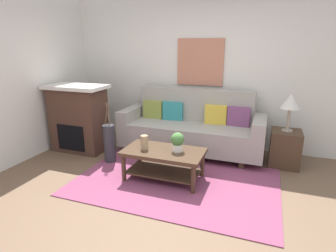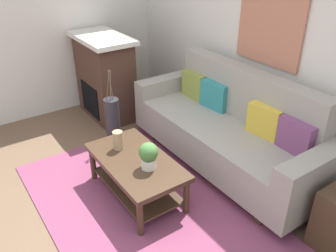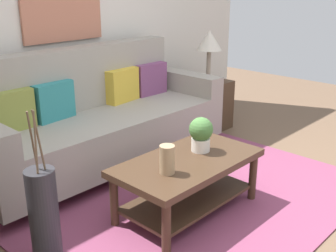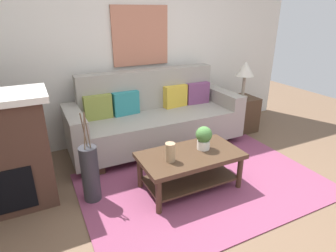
{
  "view_description": "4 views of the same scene",
  "coord_description": "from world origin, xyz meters",
  "px_view_note": "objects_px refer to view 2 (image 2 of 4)",
  "views": [
    {
      "loc": [
        1.07,
        -2.75,
        1.82
      ],
      "look_at": [
        -0.27,
        0.92,
        0.66
      ],
      "focal_mm": 29.52,
      "sensor_mm": 36.0,
      "label": 1
    },
    {
      "loc": [
        2.28,
        -0.79,
        2.35
      ],
      "look_at": [
        -0.23,
        0.94,
        0.65
      ],
      "focal_mm": 37.34,
      "sensor_mm": 36.0,
      "label": 2
    },
    {
      "loc": [
        -2.28,
        -1.24,
        1.65
      ],
      "look_at": [
        -0.01,
        0.9,
        0.55
      ],
      "focal_mm": 44.59,
      "sensor_mm": 36.0,
      "label": 3
    },
    {
      "loc": [
        -1.59,
        -1.76,
        1.85
      ],
      "look_at": [
        -0.27,
        0.9,
        0.63
      ],
      "focal_mm": 30.13,
      "sensor_mm": 36.0,
      "label": 4
    }
  ],
  "objects_px": {
    "tabletop_vase": "(118,140)",
    "floor_vase": "(113,122)",
    "potted_plant_tabletop": "(149,155)",
    "framed_painting": "(270,25)",
    "throw_pillow_teal": "(215,95)",
    "couch": "(227,130)",
    "coffee_table": "(136,169)",
    "fireplace": "(105,77)",
    "throw_pillow_plum": "(296,137)",
    "throw_pillow_mustard": "(265,121)",
    "throw_pillow_olive": "(194,85)"
  },
  "relations": [
    {
      "from": "throw_pillow_teal",
      "to": "framed_painting",
      "type": "distance_m",
      "value": 0.98
    },
    {
      "from": "coffee_table",
      "to": "fireplace",
      "type": "xyz_separation_m",
      "value": [
        -1.8,
        0.55,
        0.27
      ]
    },
    {
      "from": "framed_painting",
      "to": "throw_pillow_plum",
      "type": "bearing_deg",
      "value": -24.11
    },
    {
      "from": "throw_pillow_plum",
      "to": "floor_vase",
      "type": "xyz_separation_m",
      "value": [
        -1.87,
        -0.98,
        -0.37
      ]
    },
    {
      "from": "throw_pillow_olive",
      "to": "framed_painting",
      "type": "bearing_deg",
      "value": 24.11
    },
    {
      "from": "throw_pillow_teal",
      "to": "floor_vase",
      "type": "bearing_deg",
      "value": -126.39
    },
    {
      "from": "potted_plant_tabletop",
      "to": "throw_pillow_teal",
      "type": "bearing_deg",
      "value": 111.82
    },
    {
      "from": "couch",
      "to": "potted_plant_tabletop",
      "type": "height_order",
      "value": "couch"
    },
    {
      "from": "coffee_table",
      "to": "potted_plant_tabletop",
      "type": "relative_size",
      "value": 4.2
    },
    {
      "from": "throw_pillow_mustard",
      "to": "floor_vase",
      "type": "xyz_separation_m",
      "value": [
        -1.49,
        -0.98,
        -0.37
      ]
    },
    {
      "from": "throw_pillow_olive",
      "to": "framed_painting",
      "type": "distance_m",
      "value": 1.18
    },
    {
      "from": "couch",
      "to": "tabletop_vase",
      "type": "height_order",
      "value": "couch"
    },
    {
      "from": "throw_pillow_olive",
      "to": "tabletop_vase",
      "type": "xyz_separation_m",
      "value": [
        0.41,
        -1.29,
        -0.15
      ]
    },
    {
      "from": "throw_pillow_mustard",
      "to": "throw_pillow_teal",
      "type": "bearing_deg",
      "value": 180.0
    },
    {
      "from": "throw_pillow_mustard",
      "to": "tabletop_vase",
      "type": "xyz_separation_m",
      "value": [
        -0.73,
        -1.29,
        -0.15
      ]
    },
    {
      "from": "throw_pillow_teal",
      "to": "framed_painting",
      "type": "relative_size",
      "value": 0.44
    },
    {
      "from": "throw_pillow_teal",
      "to": "tabletop_vase",
      "type": "relative_size",
      "value": 1.84
    },
    {
      "from": "throw_pillow_teal",
      "to": "fireplace",
      "type": "relative_size",
      "value": 0.31
    },
    {
      "from": "throw_pillow_teal",
      "to": "coffee_table",
      "type": "relative_size",
      "value": 0.33
    },
    {
      "from": "throw_pillow_plum",
      "to": "tabletop_vase",
      "type": "xyz_separation_m",
      "value": [
        -1.11,
        -1.29,
        -0.15
      ]
    },
    {
      "from": "potted_plant_tabletop",
      "to": "framed_painting",
      "type": "relative_size",
      "value": 0.32
    },
    {
      "from": "coffee_table",
      "to": "throw_pillow_plum",
      "type": "bearing_deg",
      "value": 55.69
    },
    {
      "from": "tabletop_vase",
      "to": "floor_vase",
      "type": "height_order",
      "value": "tabletop_vase"
    },
    {
      "from": "throw_pillow_mustard",
      "to": "potted_plant_tabletop",
      "type": "height_order",
      "value": "throw_pillow_mustard"
    },
    {
      "from": "tabletop_vase",
      "to": "potted_plant_tabletop",
      "type": "relative_size",
      "value": 0.75
    },
    {
      "from": "throw_pillow_olive",
      "to": "throw_pillow_mustard",
      "type": "height_order",
      "value": "same"
    },
    {
      "from": "throw_pillow_plum",
      "to": "throw_pillow_mustard",
      "type": "bearing_deg",
      "value": 180.0
    },
    {
      "from": "throw_pillow_mustard",
      "to": "floor_vase",
      "type": "height_order",
      "value": "throw_pillow_mustard"
    },
    {
      "from": "throw_pillow_teal",
      "to": "coffee_table",
      "type": "height_order",
      "value": "throw_pillow_teal"
    },
    {
      "from": "throw_pillow_teal",
      "to": "tabletop_vase",
      "type": "bearing_deg",
      "value": -88.73
    },
    {
      "from": "couch",
      "to": "potted_plant_tabletop",
      "type": "xyz_separation_m",
      "value": [
        0.1,
        -1.08,
        0.14
      ]
    },
    {
      "from": "couch",
      "to": "tabletop_vase",
      "type": "xyz_separation_m",
      "value": [
        -0.35,
        -1.17,
        0.1
      ]
    },
    {
      "from": "coffee_table",
      "to": "tabletop_vase",
      "type": "xyz_separation_m",
      "value": [
        -0.27,
        -0.05,
        0.21
      ]
    },
    {
      "from": "framed_painting",
      "to": "coffee_table",
      "type": "bearing_deg",
      "value": -93.15
    },
    {
      "from": "tabletop_vase",
      "to": "throw_pillow_mustard",
      "type": "bearing_deg",
      "value": 60.38
    },
    {
      "from": "potted_plant_tabletop",
      "to": "floor_vase",
      "type": "bearing_deg",
      "value": 169.49
    },
    {
      "from": "throw_pillow_teal",
      "to": "floor_vase",
      "type": "relative_size",
      "value": 0.59
    },
    {
      "from": "couch",
      "to": "tabletop_vase",
      "type": "relative_size",
      "value": 12.26
    },
    {
      "from": "floor_vase",
      "to": "throw_pillow_plum",
      "type": "bearing_deg",
      "value": 27.79
    },
    {
      "from": "throw_pillow_olive",
      "to": "coffee_table",
      "type": "xyz_separation_m",
      "value": [
        0.67,
        -1.24,
        -0.37
      ]
    },
    {
      "from": "fireplace",
      "to": "framed_painting",
      "type": "height_order",
      "value": "framed_painting"
    },
    {
      "from": "coffee_table",
      "to": "fireplace",
      "type": "distance_m",
      "value": 1.9
    },
    {
      "from": "throw_pillow_plum",
      "to": "potted_plant_tabletop",
      "type": "height_order",
      "value": "throw_pillow_plum"
    },
    {
      "from": "throw_pillow_olive",
      "to": "throw_pillow_plum",
      "type": "bearing_deg",
      "value": 0.0
    },
    {
      "from": "potted_plant_tabletop",
      "to": "fireplace",
      "type": "distance_m",
      "value": 2.05
    },
    {
      "from": "throw_pillow_olive",
      "to": "potted_plant_tabletop",
      "type": "xyz_separation_m",
      "value": [
        0.87,
        -1.21,
        -0.11
      ]
    },
    {
      "from": "throw_pillow_plum",
      "to": "throw_pillow_olive",
      "type": "bearing_deg",
      "value": 180.0
    },
    {
      "from": "fireplace",
      "to": "floor_vase",
      "type": "bearing_deg",
      "value": -20.7
    },
    {
      "from": "floor_vase",
      "to": "couch",
      "type": "bearing_deg",
      "value": 37.86
    },
    {
      "from": "framed_painting",
      "to": "floor_vase",
      "type": "bearing_deg",
      "value": -129.86
    }
  ]
}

